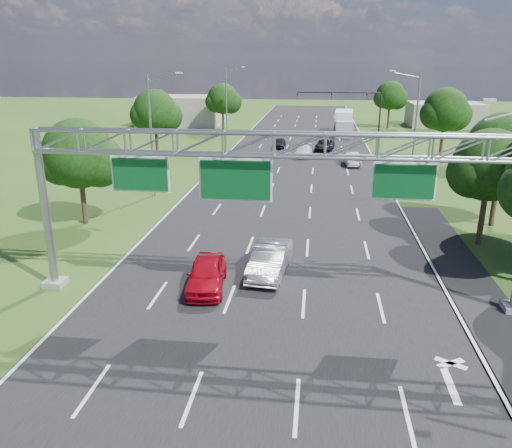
% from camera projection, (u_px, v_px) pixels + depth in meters
% --- Properties ---
extents(ground, '(220.00, 220.00, 0.00)m').
position_uv_depth(ground, '(289.00, 200.00, 41.45)').
color(ground, '#2B4B16').
rests_on(ground, ground).
extents(road, '(18.00, 180.00, 0.02)m').
position_uv_depth(road, '(289.00, 200.00, 41.45)').
color(road, black).
rests_on(road, ground).
extents(road_flare, '(3.00, 30.00, 0.02)m').
position_uv_depth(road_flare, '(472.00, 290.00, 25.19)').
color(road_flare, black).
rests_on(road_flare, ground).
extents(sign_gantry, '(23.50, 1.00, 9.56)m').
position_uv_depth(sign_gantry, '(276.00, 158.00, 22.28)').
color(sign_gantry, gray).
rests_on(sign_gantry, ground).
extents(traffic_signal, '(12.21, 0.24, 7.00)m').
position_uv_depth(traffic_signal, '(356.00, 103.00, 71.95)').
color(traffic_signal, black).
rests_on(traffic_signal, ground).
extents(streetlight_l_near, '(2.97, 0.22, 10.16)m').
position_uv_depth(streetlight_l_near, '(153.00, 130.00, 41.00)').
color(streetlight_l_near, gray).
rests_on(streetlight_l_near, ground).
extents(streetlight_l_far, '(2.97, 0.22, 10.16)m').
position_uv_depth(streetlight_l_far, '(228.00, 99.00, 74.00)').
color(streetlight_l_far, gray).
rests_on(streetlight_l_far, ground).
extents(streetlight_r_mid, '(2.97, 0.22, 10.16)m').
position_uv_depth(streetlight_r_mid, '(414.00, 120.00, 47.82)').
color(streetlight_r_mid, gray).
rests_on(streetlight_r_mid, ground).
extents(tree_verge_la, '(5.76, 4.80, 7.40)m').
position_uv_depth(tree_verge_la, '(80.00, 157.00, 34.06)').
color(tree_verge_la, '#2D2116').
rests_on(tree_verge_la, ground).
extents(tree_verge_lb, '(5.76, 4.80, 8.06)m').
position_uv_depth(tree_verge_lb, '(156.00, 113.00, 55.76)').
color(tree_verge_lb, '#2D2116').
rests_on(tree_verge_lb, ground).
extents(tree_verge_lc, '(5.76, 4.80, 7.62)m').
position_uv_depth(tree_verge_lc, '(223.00, 100.00, 79.12)').
color(tree_verge_lc, '#2D2116').
rests_on(tree_verge_lc, ground).
extents(tree_verge_rd, '(5.76, 4.80, 8.28)m').
position_uv_depth(tree_verge_rd, '(446.00, 112.00, 54.83)').
color(tree_verge_rd, '#2D2116').
rests_on(tree_verge_rd, ground).
extents(tree_verge_re, '(5.76, 4.80, 7.84)m').
position_uv_depth(tree_verge_re, '(391.00, 97.00, 83.47)').
color(tree_verge_re, '#2D2116').
rests_on(tree_verge_re, ground).
extents(building_left, '(14.00, 10.00, 5.00)m').
position_uv_depth(building_left, '(181.00, 111.00, 88.45)').
color(building_left, gray).
rests_on(building_left, ground).
extents(building_right, '(12.00, 9.00, 4.00)m').
position_uv_depth(building_right, '(444.00, 114.00, 87.06)').
color(building_right, gray).
rests_on(building_right, ground).
extents(red_coupe, '(2.31, 4.73, 1.55)m').
position_uv_depth(red_coupe, '(207.00, 274.00, 25.23)').
color(red_coupe, '#AF0817').
rests_on(red_coupe, ground).
extents(silver_sedan, '(2.22, 5.15, 1.65)m').
position_uv_depth(silver_sedan, '(270.00, 259.00, 26.94)').
color(silver_sedan, '#A4A6AF').
rests_on(silver_sedan, ground).
extents(car_queue_a, '(2.15, 4.74, 1.35)m').
position_uv_depth(car_queue_a, '(304.00, 151.00, 59.67)').
color(car_queue_a, silver).
rests_on(car_queue_a, ground).
extents(car_queue_b, '(2.80, 5.09, 1.35)m').
position_uv_depth(car_queue_b, '(325.00, 145.00, 63.86)').
color(car_queue_b, black).
rests_on(car_queue_b, ground).
extents(car_queue_c, '(1.59, 3.77, 1.27)m').
position_uv_depth(car_queue_c, '(279.00, 143.00, 65.56)').
color(car_queue_c, black).
rests_on(car_queue_c, ground).
extents(car_queue_d, '(1.75, 4.20, 1.35)m').
position_uv_depth(car_queue_d, '(352.00, 159.00, 54.83)').
color(car_queue_d, silver).
rests_on(car_queue_d, ground).
extents(box_truck, '(3.09, 9.35, 3.49)m').
position_uv_depth(box_truck, '(344.00, 123.00, 77.91)').
color(box_truck, silver).
rests_on(box_truck, ground).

